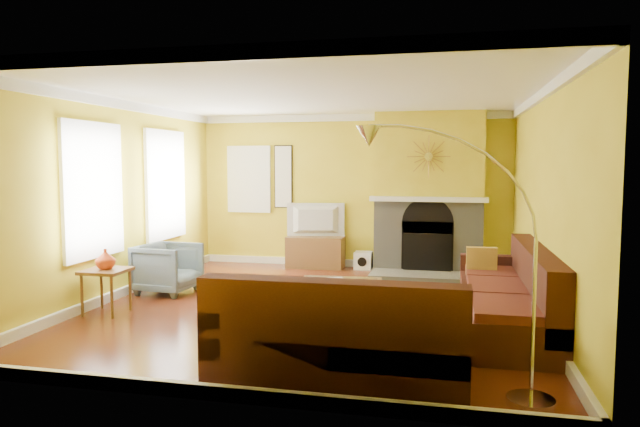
% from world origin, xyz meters
% --- Properties ---
extents(floor, '(5.50, 6.00, 0.02)m').
position_xyz_m(floor, '(0.00, 0.00, -0.01)').
color(floor, maroon).
rests_on(floor, ground).
extents(ceiling, '(5.50, 6.00, 0.02)m').
position_xyz_m(ceiling, '(0.00, 0.00, 2.71)').
color(ceiling, white).
rests_on(ceiling, ground).
extents(wall_back, '(5.50, 0.02, 2.70)m').
position_xyz_m(wall_back, '(0.00, 3.01, 1.35)').
color(wall_back, gold).
rests_on(wall_back, ground).
extents(wall_front, '(5.50, 0.02, 2.70)m').
position_xyz_m(wall_front, '(0.00, -3.01, 1.35)').
color(wall_front, gold).
rests_on(wall_front, ground).
extents(wall_left, '(0.02, 6.00, 2.70)m').
position_xyz_m(wall_left, '(-2.76, 0.00, 1.35)').
color(wall_left, gold).
rests_on(wall_left, ground).
extents(wall_right, '(0.02, 6.00, 2.70)m').
position_xyz_m(wall_right, '(2.76, 0.00, 1.35)').
color(wall_right, gold).
rests_on(wall_right, ground).
extents(baseboard, '(5.50, 6.00, 0.12)m').
position_xyz_m(baseboard, '(0.00, 0.00, 0.06)').
color(baseboard, white).
rests_on(baseboard, floor).
extents(crown_molding, '(5.50, 6.00, 0.12)m').
position_xyz_m(crown_molding, '(0.00, 0.00, 2.64)').
color(crown_molding, white).
rests_on(crown_molding, ceiling).
extents(window_left_near, '(0.06, 1.22, 1.72)m').
position_xyz_m(window_left_near, '(-2.72, 1.30, 1.50)').
color(window_left_near, white).
rests_on(window_left_near, wall_left).
extents(window_left_far, '(0.06, 1.22, 1.72)m').
position_xyz_m(window_left_far, '(-2.72, -0.60, 1.50)').
color(window_left_far, white).
rests_on(window_left_far, wall_left).
extents(window_back, '(0.82, 0.06, 1.22)m').
position_xyz_m(window_back, '(-1.90, 2.96, 1.55)').
color(window_back, white).
rests_on(window_back, wall_back).
extents(wall_art, '(0.34, 0.04, 1.14)m').
position_xyz_m(wall_art, '(-1.25, 2.97, 1.60)').
color(wall_art, white).
rests_on(wall_art, wall_back).
extents(fireplace, '(1.80, 0.40, 2.70)m').
position_xyz_m(fireplace, '(1.35, 2.80, 1.35)').
color(fireplace, gray).
rests_on(fireplace, floor).
extents(mantel, '(1.92, 0.22, 0.08)m').
position_xyz_m(mantel, '(1.35, 2.56, 1.25)').
color(mantel, white).
rests_on(mantel, fireplace).
extents(hearth, '(1.80, 0.70, 0.06)m').
position_xyz_m(hearth, '(1.35, 2.25, 0.03)').
color(hearth, gray).
rests_on(hearth, floor).
extents(sunburst, '(0.70, 0.04, 0.70)m').
position_xyz_m(sunburst, '(1.35, 2.57, 1.95)').
color(sunburst, olive).
rests_on(sunburst, fireplace).
extents(rug, '(2.40, 1.80, 0.02)m').
position_xyz_m(rug, '(0.35, -0.30, 0.01)').
color(rug, beige).
rests_on(rug, floor).
extents(sectional_sofa, '(3.10, 3.70, 0.90)m').
position_xyz_m(sectional_sofa, '(1.20, -0.85, 0.45)').
color(sectional_sofa, '#411C14').
rests_on(sectional_sofa, floor).
extents(coffee_table, '(1.08, 1.08, 0.40)m').
position_xyz_m(coffee_table, '(0.40, -0.35, 0.20)').
color(coffee_table, white).
rests_on(coffee_table, floor).
extents(media_console, '(1.00, 0.45, 0.55)m').
position_xyz_m(media_console, '(-0.60, 2.75, 0.28)').
color(media_console, brown).
rests_on(media_console, floor).
extents(tv, '(1.03, 0.32, 0.59)m').
position_xyz_m(tv, '(-0.60, 2.75, 0.84)').
color(tv, black).
rests_on(tv, media_console).
extents(subwoofer, '(0.30, 0.30, 0.30)m').
position_xyz_m(subwoofer, '(0.25, 2.78, 0.15)').
color(subwoofer, white).
rests_on(subwoofer, floor).
extents(armchair, '(0.85, 0.83, 0.71)m').
position_xyz_m(armchair, '(-2.20, 0.35, 0.35)').
color(armchair, slate).
rests_on(armchair, floor).
extents(side_table, '(0.51, 0.51, 0.55)m').
position_xyz_m(side_table, '(-2.40, -0.85, 0.28)').
color(side_table, brown).
rests_on(side_table, floor).
extents(vase, '(0.31, 0.31, 0.25)m').
position_xyz_m(vase, '(-2.40, -0.85, 0.67)').
color(vase, '#D74517').
rests_on(vase, side_table).
extents(book, '(0.29, 0.32, 0.03)m').
position_xyz_m(book, '(0.25, -0.25, 0.41)').
color(book, white).
rests_on(book, coffee_table).
extents(arc_lamp, '(1.35, 0.36, 2.12)m').
position_xyz_m(arc_lamp, '(1.72, -2.55, 1.06)').
color(arc_lamp, silver).
rests_on(arc_lamp, floor).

